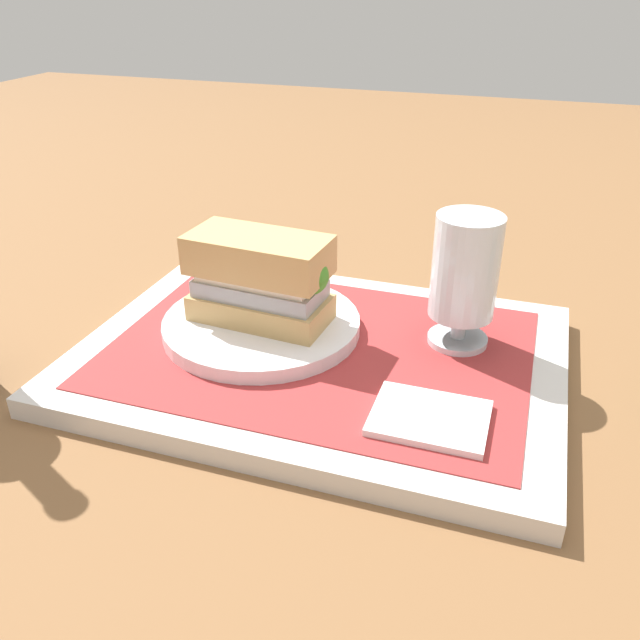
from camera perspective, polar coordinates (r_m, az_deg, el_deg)
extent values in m
plane|color=brown|center=(0.63, 0.00, -4.01)|extent=(3.00, 3.00, 0.00)
cube|color=silver|center=(0.62, 0.00, -3.23)|extent=(0.44, 0.32, 0.02)
cube|color=#9E2D2D|center=(0.62, 0.00, -2.40)|extent=(0.38, 0.27, 0.00)
cylinder|color=white|center=(0.64, -5.03, -0.39)|extent=(0.19, 0.19, 0.01)
cube|color=tan|center=(0.63, -5.10, 1.11)|extent=(0.13, 0.07, 0.02)
cube|color=#9EA3A8|center=(0.63, -5.18, 2.74)|extent=(0.12, 0.07, 0.02)
cube|color=silver|center=(0.62, -5.23, 3.73)|extent=(0.11, 0.06, 0.01)
sphere|color=#47932D|center=(0.60, -0.94, 3.83)|extent=(0.04, 0.04, 0.04)
cube|color=tan|center=(0.61, -5.32, 5.60)|extent=(0.13, 0.07, 0.04)
cylinder|color=silver|center=(0.64, 11.73, -1.61)|extent=(0.06, 0.06, 0.01)
cylinder|color=silver|center=(0.63, 11.86, -0.43)|extent=(0.01, 0.01, 0.02)
cylinder|color=silver|center=(0.61, 12.41, 4.51)|extent=(0.06, 0.06, 0.09)
cylinder|color=gold|center=(0.62, 12.16, 2.22)|extent=(0.06, 0.06, 0.04)
cylinder|color=white|center=(0.61, 12.40, 4.39)|extent=(0.05, 0.05, 0.01)
cube|color=white|center=(0.53, 9.41, -8.31)|extent=(0.09, 0.07, 0.01)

